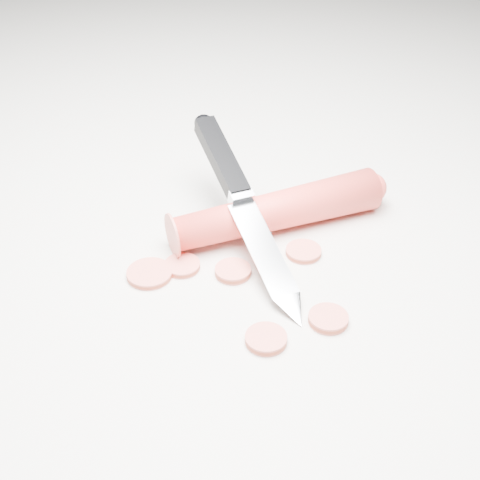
# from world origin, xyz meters

# --- Properties ---
(ground) EXTENTS (2.40, 2.40, 0.00)m
(ground) POSITION_xyz_m (0.00, 0.00, 0.00)
(ground) COLOR silver
(ground) RESTS_ON ground
(carrot) EXTENTS (0.18, 0.16, 0.04)m
(carrot) POSITION_xyz_m (-0.02, 0.04, 0.02)
(carrot) COLOR red
(carrot) RESTS_ON ground
(carrot_slice_0) EXTENTS (0.03, 0.03, 0.01)m
(carrot_slice_0) POSITION_xyz_m (-0.03, -0.03, 0.00)
(carrot_slice_0) COLOR #DE5E50
(carrot_slice_0) RESTS_ON ground
(carrot_slice_1) EXTENTS (0.03, 0.03, 0.01)m
(carrot_slice_1) POSITION_xyz_m (-0.08, -0.04, 0.00)
(carrot_slice_1) COLOR #DE5E50
(carrot_slice_1) RESTS_ON ground
(carrot_slice_2) EXTENTS (0.03, 0.03, 0.01)m
(carrot_slice_2) POSITION_xyz_m (0.01, -0.10, 0.00)
(carrot_slice_2) COLOR #DE5E50
(carrot_slice_2) RESTS_ON ground
(carrot_slice_3) EXTENTS (0.04, 0.04, 0.01)m
(carrot_slice_3) POSITION_xyz_m (-0.10, -0.06, 0.00)
(carrot_slice_3) COLOR #DE5E50
(carrot_slice_3) RESTS_ON ground
(carrot_slice_4) EXTENTS (0.03, 0.03, 0.01)m
(carrot_slice_4) POSITION_xyz_m (0.02, 0.01, 0.00)
(carrot_slice_4) COLOR #DE5E50
(carrot_slice_4) RESTS_ON ground
(carrot_slice_5) EXTENTS (0.03, 0.03, 0.01)m
(carrot_slice_5) POSITION_xyz_m (0.06, -0.07, 0.00)
(carrot_slice_5) COLOR #DE5E50
(carrot_slice_5) RESTS_ON ground
(kitchen_knife) EXTENTS (0.17, 0.20, 0.08)m
(kitchen_knife) POSITION_xyz_m (-0.04, 0.01, 0.04)
(kitchen_knife) COLOR silver
(kitchen_knife) RESTS_ON ground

